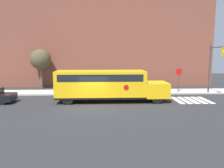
# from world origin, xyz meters

# --- Properties ---
(ground_plane) EXTENTS (60.00, 60.00, 0.00)m
(ground_plane) POSITION_xyz_m (0.00, 0.00, 0.00)
(ground_plane) COLOR #28282B
(sidewalk_strip) EXTENTS (44.00, 3.00, 0.15)m
(sidewalk_strip) POSITION_xyz_m (0.00, 6.50, 0.07)
(sidewalk_strip) COLOR #B2ADA3
(sidewalk_strip) RESTS_ON ground
(building_backdrop) EXTENTS (32.00, 4.00, 11.71)m
(building_backdrop) POSITION_xyz_m (0.00, 13.00, 5.86)
(building_backdrop) COLOR brown
(building_backdrop) RESTS_ON ground
(crosswalk_stripes) EXTENTS (3.30, 3.20, 0.01)m
(crosswalk_stripes) POSITION_xyz_m (9.52, 2.00, 0.00)
(crosswalk_stripes) COLOR white
(crosswalk_stripes) RESTS_ON ground
(school_bus) EXTENTS (10.44, 2.57, 2.93)m
(school_bus) POSITION_xyz_m (1.19, 1.74, 1.67)
(school_bus) COLOR yellow
(school_bus) RESTS_ON ground
(stop_sign) EXTENTS (0.77, 0.10, 2.87)m
(stop_sign) POSITION_xyz_m (9.50, 5.77, 1.93)
(stop_sign) COLOR #38383A
(stop_sign) RESTS_ON ground
(traffic_light) EXTENTS (0.28, 2.80, 5.43)m
(traffic_light) POSITION_xyz_m (12.89, 4.61, 3.56)
(traffic_light) COLOR #38383A
(traffic_light) RESTS_ON ground
(tree_near_sidewalk) EXTENTS (2.60, 2.60, 5.08)m
(tree_near_sidewalk) POSITION_xyz_m (-7.04, 9.75, 3.75)
(tree_near_sidewalk) COLOR brown
(tree_near_sidewalk) RESTS_ON ground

